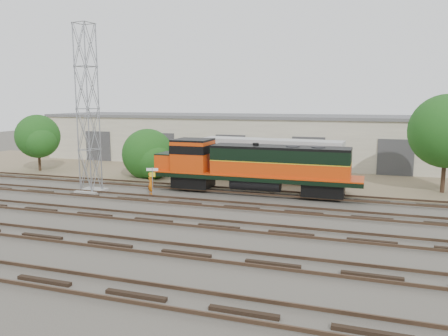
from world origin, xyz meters
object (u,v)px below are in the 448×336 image
(locomotive, at_px, (252,166))
(worker, at_px, (151,184))
(signal_tower, at_px, (88,112))
(semi_trailer, at_px, (274,155))

(locomotive, relative_size, worker, 9.32)
(locomotive, xyz_separation_m, signal_tower, (-11.80, -3.17, 3.91))
(signal_tower, relative_size, semi_trailer, 1.03)
(locomotive, bearing_deg, worker, -160.59)
(semi_trailer, bearing_deg, worker, -130.79)
(signal_tower, xyz_separation_m, semi_trailer, (12.37, 8.30, -3.75))
(locomotive, height_order, signal_tower, signal_tower)
(locomotive, relative_size, signal_tower, 1.24)
(locomotive, distance_m, signal_tower, 12.83)
(signal_tower, xyz_separation_m, worker, (4.72, 0.67, -5.24))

